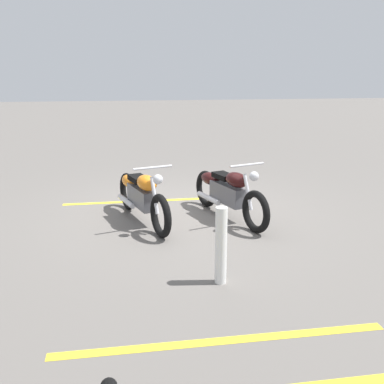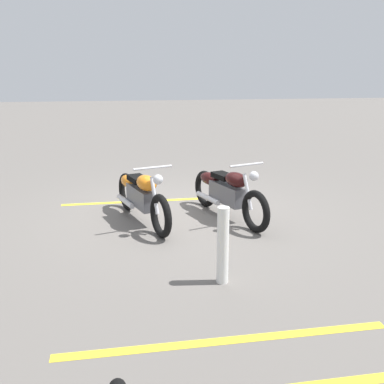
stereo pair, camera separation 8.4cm
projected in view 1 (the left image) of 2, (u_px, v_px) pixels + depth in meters
The scene contains 7 objects.
ground_plane at pixel (183, 212), 8.05m from camera, with size 60.00×60.00×0.00m, color #66605B.
motorcycle_bright_foreground at pixel (141, 194), 7.46m from camera, with size 2.16×0.86×1.04m.
motorcycle_dark_foreground at pixel (227, 191), 7.64m from camera, with size 2.15×0.89×1.04m.
bollard_post at pixel (221, 246), 5.27m from camera, with size 0.14×0.14×0.94m, color white.
parking_stripe_near at pixel (148, 201), 8.71m from camera, with size 3.20×0.12×0.01m, color yellow.
parking_stripe_mid at pixel (223, 341), 4.22m from camera, with size 3.20×0.12×0.01m, color yellow.
parking_stripe_far at pixel (377, 379), 3.70m from camera, with size 3.20×0.12×0.01m, color yellow.
Camera 1 is at (7.60, -1.05, 2.46)m, focal length 42.26 mm.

